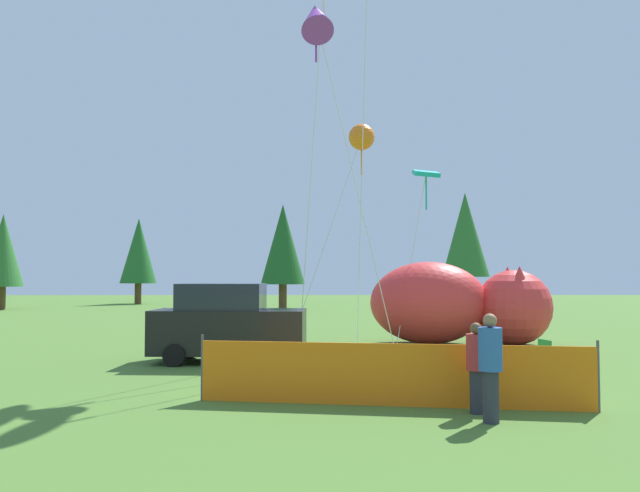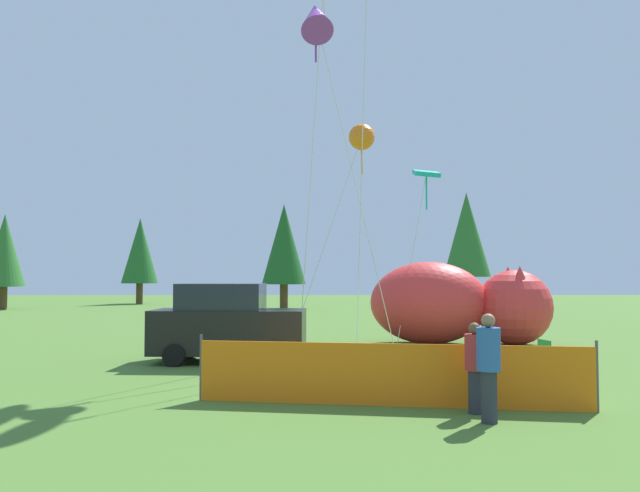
% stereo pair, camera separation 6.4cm
% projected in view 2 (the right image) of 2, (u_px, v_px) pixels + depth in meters
% --- Properties ---
extents(ground_plane, '(120.00, 120.00, 0.00)m').
position_uv_depth(ground_plane, '(348.00, 376.00, 14.82)').
color(ground_plane, '#4C752D').
extents(parked_car, '(4.23, 2.07, 2.16)m').
position_uv_depth(parked_car, '(227.00, 324.00, 17.12)').
color(parked_car, black).
rests_on(parked_car, ground).
extents(folding_chair, '(0.64, 0.64, 0.91)m').
position_uv_depth(folding_chair, '(539.00, 357.00, 14.29)').
color(folding_chair, '#267F33').
rests_on(folding_chair, ground).
extents(inflatable_cat, '(6.35, 3.36, 2.85)m').
position_uv_depth(inflatable_cat, '(455.00, 306.00, 21.58)').
color(inflatable_cat, red).
rests_on(inflatable_cat, ground).
extents(safety_fence, '(7.17, 1.18, 1.25)m').
position_uv_depth(safety_fence, '(390.00, 375.00, 11.40)').
color(safety_fence, orange).
rests_on(safety_fence, ground).
extents(spectator_in_blue_shirt, '(0.34, 0.34, 1.57)m').
position_uv_depth(spectator_in_blue_shirt, '(475.00, 364.00, 10.79)').
color(spectator_in_blue_shirt, '#2D2D38').
rests_on(spectator_in_blue_shirt, ground).
extents(spectator_in_green_shirt, '(0.38, 0.38, 1.77)m').
position_uv_depth(spectator_in_green_shirt, '(489.00, 363.00, 10.12)').
color(spectator_in_green_shirt, '#2D2D38').
rests_on(spectator_in_green_shirt, ground).
extents(kite_orange_flower, '(2.90, 1.98, 7.56)m').
position_uv_depth(kite_orange_flower, '(361.00, 138.00, 21.27)').
color(kite_orange_flower, silver).
rests_on(kite_orange_flower, ground).
extents(kite_purple_delta, '(3.00, 2.45, 10.66)m').
position_uv_depth(kite_purple_delta, '(316.00, 18.00, 17.93)').
color(kite_purple_delta, silver).
rests_on(kite_purple_delta, ground).
extents(kite_teal_diamond, '(1.77, 1.91, 6.26)m').
position_uv_depth(kite_teal_diamond, '(426.00, 176.00, 22.28)').
color(kite_teal_diamond, silver).
rests_on(kite_teal_diamond, ground).
extents(horizon_tree_east, '(2.80, 2.80, 6.69)m').
position_uv_depth(horizon_tree_east, '(4.00, 251.00, 43.67)').
color(horizon_tree_east, brown).
rests_on(horizon_tree_east, ground).
extents(horizon_tree_west, '(3.95, 3.95, 9.43)m').
position_uv_depth(horizon_tree_west, '(467.00, 235.00, 52.90)').
color(horizon_tree_west, brown).
rests_on(horizon_tree_west, ground).
extents(horizon_tree_mid, '(3.09, 3.09, 7.39)m').
position_uv_depth(horizon_tree_mid, '(284.00, 245.00, 43.74)').
color(horizon_tree_mid, brown).
rests_on(horizon_tree_mid, ground).
extents(horizon_tree_northeast, '(3.01, 3.01, 7.18)m').
position_uv_depth(horizon_tree_northeast, '(140.00, 251.00, 52.20)').
color(horizon_tree_northeast, brown).
rests_on(horizon_tree_northeast, ground).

